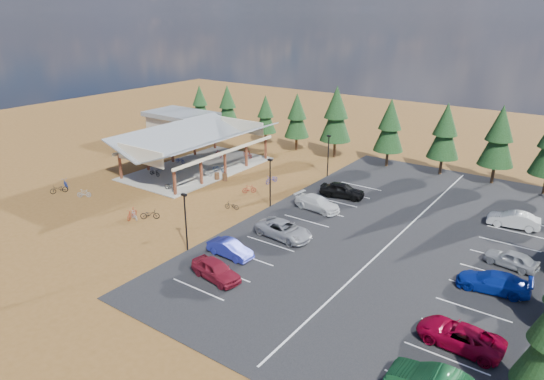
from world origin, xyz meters
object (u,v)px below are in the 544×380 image
(trash_bin_0, at_px, (217,176))
(bike_4, at_px, (171,186))
(outbuilding, at_px, (182,124))
(bike_7, at_px, (248,154))
(car_1, at_px, (230,249))
(car_9, at_px, (513,220))
(lamp_post_2, at_px, (328,153))
(trash_bin_1, at_px, (225,177))
(bike_pavilion, at_px, (197,140))
(bike_15, at_px, (249,189))
(bike_10, at_px, (66,184))
(car_2, at_px, (284,230))
(car_3, at_px, (317,203))
(car_4, at_px, (342,190))
(bike_12, at_px, (150,214))
(car_6, at_px, (460,336))
(bike_6, at_px, (219,168))
(car_0, at_px, (216,270))
(bike_14, at_px, (272,179))
(bike_8, at_px, (59,189))
(bike_16, at_px, (232,206))
(bike_9, at_px, (84,193))
(lamp_post_1, at_px, (270,179))
(bike_13, at_px, (134,215))
(bike_11, at_px, (132,214))
(bike_3, at_px, (219,154))
(bike_2, at_px, (180,160))
(lamp_post_0, at_px, (186,218))
(bike_1, at_px, (157,169))
(car_7, at_px, (493,282))
(bike_0, at_px, (155,173))
(bike_5, at_px, (205,172))
(car_8, at_px, (511,259))

(trash_bin_0, relative_size, bike_4, 0.49)
(outbuilding, bearing_deg, bike_7, -12.67)
(car_1, xyz_separation_m, car_9, (17.83, 19.77, 0.07))
(lamp_post_2, relative_size, trash_bin_1, 5.71)
(bike_pavilion, bearing_deg, bike_15, -16.21)
(trash_bin_0, height_order, trash_bin_1, same)
(bike_10, distance_m, car_2, 27.90)
(car_3, height_order, car_4, car_4)
(bike_12, relative_size, car_6, 0.37)
(bike_6, relative_size, car_0, 0.41)
(outbuilding, distance_m, bike_14, 26.94)
(bike_4, distance_m, bike_8, 12.31)
(lamp_post_2, xyz_separation_m, bike_10, (-22.37, -21.01, -2.50))
(bike_10, xyz_separation_m, bike_16, (19.62, 6.12, -0.08))
(bike_9, distance_m, car_3, 25.28)
(lamp_post_1, height_order, bike_7, lamp_post_1)
(car_4, bearing_deg, bike_13, 131.71)
(bike_11, relative_size, bike_13, 1.22)
(bike_3, bearing_deg, bike_2, 175.36)
(bike_10, relative_size, bike_15, 1.15)
(car_2, bearing_deg, lamp_post_0, 147.49)
(bike_1, height_order, car_2, car_2)
(trash_bin_0, height_order, car_2, car_2)
(bike_7, bearing_deg, bike_16, -133.29)
(outbuilding, height_order, car_1, outbuilding)
(bike_7, distance_m, car_9, 34.32)
(bike_1, relative_size, bike_13, 1.00)
(bike_pavilion, bearing_deg, car_6, -23.77)
(lamp_post_1, distance_m, car_7, 22.89)
(car_2, height_order, car_9, car_9)
(bike_12, bearing_deg, bike_4, -6.76)
(bike_0, bearing_deg, bike_1, 32.21)
(bike_5, distance_m, bike_12, 13.07)
(bike_5, bearing_deg, bike_11, 172.73)
(bike_15, bearing_deg, lamp_post_1, -161.88)
(car_9, bearing_deg, car_1, -50.21)
(outbuilding, bearing_deg, bike_9, -66.77)
(bike_15, bearing_deg, bike_7, -8.98)
(bike_12, height_order, bike_15, bike_12)
(bike_14, xyz_separation_m, car_1, (7.70, -16.68, 0.22))
(bike_pavilion, xyz_separation_m, bike_2, (-3.29, 0.07, -3.28))
(bike_13, bearing_deg, trash_bin_1, -160.54)
(bike_15, bearing_deg, lamp_post_0, 148.88)
(bike_0, bearing_deg, car_8, -90.36)
(car_7, bearing_deg, bike_0, -103.02)
(bike_1, bearing_deg, bike_7, -19.78)
(bike_7, height_order, bike_10, bike_7)
(car_4, bearing_deg, bike_2, 84.37)
(bike_7, relative_size, bike_14, 0.99)
(car_3, height_order, car_7, car_7)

